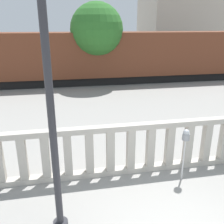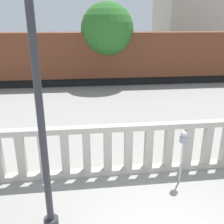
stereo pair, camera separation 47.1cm
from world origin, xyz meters
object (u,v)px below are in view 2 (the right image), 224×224
object	(u,v)px
lamppost	(36,68)
parking_meter	(183,141)
train_near	(116,56)
tree_left	(107,30)

from	to	relation	value
lamppost	parking_meter	size ratio (longest dim) A/B	3.66
lamppost	train_near	distance (m)	13.49
lamppost	parking_meter	distance (m)	3.86
parking_meter	tree_left	distance (m)	11.32
lamppost	train_near	size ratio (longest dim) A/B	0.19
parking_meter	train_near	xyz separation A→B (m)	(-0.03, 11.91, 0.61)
parking_meter	train_near	distance (m)	11.93
lamppost	tree_left	distance (m)	12.43
train_near	lamppost	bearing A→B (deg)	-103.15
train_near	tree_left	world-z (taller)	tree_left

